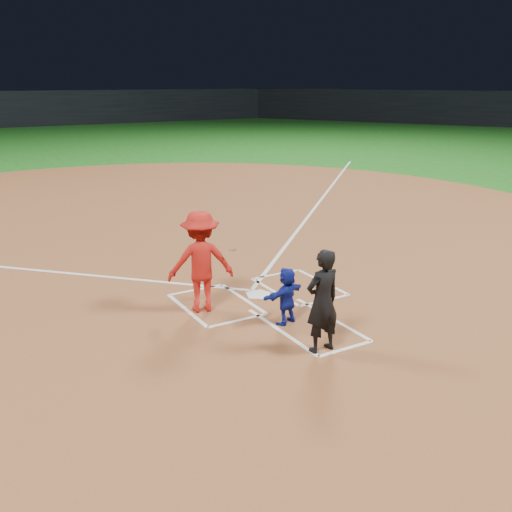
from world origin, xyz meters
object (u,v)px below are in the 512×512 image
home_plate (259,295)px  catcher (287,296)px  umpire (322,301)px  batter_at_plate (201,262)px

home_plate → catcher: size_ratio=0.57×
catcher → umpire: 1.25m
catcher → batter_at_plate: bearing=-67.9°
catcher → umpire: size_ratio=0.61×
umpire → batter_at_plate: bearing=-72.4°
catcher → umpire: bearing=68.4°
home_plate → batter_at_plate: 1.63m
umpire → home_plate: bearing=-101.1°
catcher → batter_at_plate: 1.74m
catcher → batter_at_plate: batter_at_plate is taller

